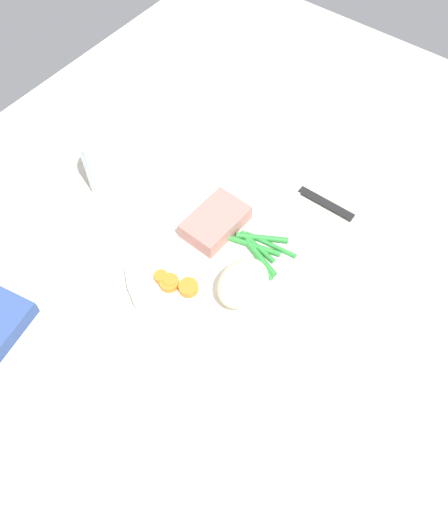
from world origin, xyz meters
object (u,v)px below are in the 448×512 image
(meat_portion, at_px, (215,222))
(fork, at_px, (133,370))
(knife, at_px, (296,188))
(water_glass, at_px, (110,165))
(dinner_plate, at_px, (224,263))

(meat_portion, relative_size, fork, 0.54)
(meat_portion, bearing_deg, fork, -168.62)
(fork, relative_size, knife, 0.81)
(fork, bearing_deg, water_glass, 49.67)
(knife, relative_size, water_glass, 2.07)
(knife, bearing_deg, meat_portion, 164.72)
(dinner_plate, height_order, water_glass, water_glass)
(dinner_plate, distance_m, meat_portion, 0.06)
(water_glass, bearing_deg, knife, -54.87)
(knife, distance_m, water_glass, 0.28)
(meat_portion, relative_size, knife, 0.44)
(meat_portion, bearing_deg, water_glass, 95.62)
(dinner_plate, bearing_deg, water_glass, 85.25)
(dinner_plate, distance_m, fork, 0.19)
(knife, height_order, water_glass, water_glass)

